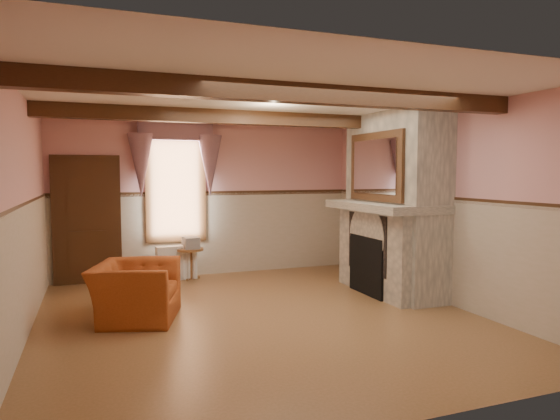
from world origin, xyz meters
name	(u,v)px	position (x,y,z in m)	size (l,w,h in m)	color
floor	(260,317)	(0.00, 0.00, 0.00)	(5.50, 6.00, 0.01)	brown
ceiling	(259,99)	(0.00, 0.00, 2.80)	(5.50, 6.00, 0.01)	silver
wall_back	(209,199)	(0.00, 3.00, 1.40)	(5.50, 0.02, 2.80)	#D99696
wall_front	(391,239)	(0.00, -3.00, 1.40)	(5.50, 0.02, 2.80)	#D99696
wall_left	(19,217)	(-2.75, 0.00, 1.40)	(0.02, 6.00, 2.80)	#D99696
wall_right	(437,205)	(2.75, 0.00, 1.40)	(0.02, 6.00, 2.80)	#D99696
wainscot	(260,260)	(0.00, 0.00, 0.75)	(5.50, 6.00, 1.50)	#C2B09C
chair_rail	(260,202)	(0.00, 0.00, 1.50)	(5.50, 6.00, 0.08)	black
firebox	(370,265)	(2.00, 0.60, 0.45)	(0.20, 0.95, 0.90)	black
armchair	(136,291)	(-1.51, 0.48, 0.36)	(1.12, 0.98, 0.73)	#994219
side_table	(190,264)	(-0.42, 2.66, 0.28)	(0.48, 0.48, 0.55)	brown
book_stack	(191,243)	(-0.40, 2.65, 0.65)	(0.26, 0.32, 0.20)	#B7AD8C
radiator	(176,263)	(-0.65, 2.70, 0.30)	(0.70, 0.18, 0.60)	silver
bowl	(380,199)	(2.24, 0.75, 1.46)	(0.36, 0.36, 0.09)	brown
mantel_clock	(365,194)	(2.24, 1.20, 1.52)	(0.14, 0.24, 0.20)	black
oil_lamp	(372,192)	(2.24, 0.99, 1.56)	(0.11, 0.11, 0.28)	#B47133
candle_red	(407,199)	(2.24, 0.03, 1.50)	(0.06, 0.06, 0.16)	#A9141E
jar_yellow	(407,200)	(2.24, 0.02, 1.48)	(0.06, 0.06, 0.12)	yellow
fireplace	(395,203)	(2.42, 0.60, 1.40)	(0.85, 2.00, 2.80)	gray
mantel	(385,206)	(2.24, 0.60, 1.36)	(1.05, 2.05, 0.12)	gray
overmantel_mirror	(375,167)	(2.06, 0.60, 1.97)	(0.06, 1.44, 1.04)	silver
door	(87,222)	(-2.10, 2.94, 1.05)	(1.10, 0.10, 2.10)	black
window	(176,185)	(-0.60, 2.97, 1.65)	(1.06, 0.08, 2.02)	white
window_drapes	(176,152)	(-0.60, 2.88, 2.25)	(1.30, 0.14, 1.40)	gray
ceiling_beam_front	(296,93)	(0.00, -1.20, 2.70)	(5.50, 0.18, 0.20)	black
ceiling_beam_back	(234,117)	(0.00, 1.20, 2.70)	(5.50, 0.18, 0.20)	black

